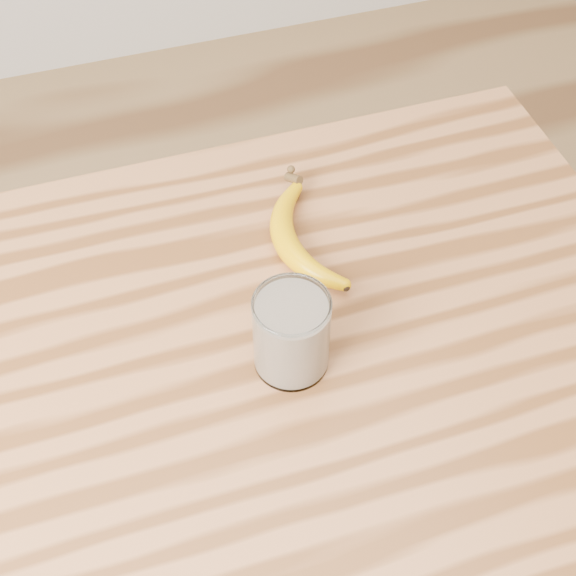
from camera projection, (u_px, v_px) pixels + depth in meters
name	position (u px, v px, depth m)	size (l,w,h in m)	color
room	(166.00, 55.00, 0.60)	(4.04, 4.04, 2.70)	olive
table	(218.00, 432.00, 1.05)	(1.20, 0.80, 0.90)	#A16639
smoothie_glass	(291.00, 334.00, 0.92)	(0.09, 0.09, 0.11)	white
banana	(285.00, 242.00, 1.07)	(0.10, 0.28, 0.03)	#DEA100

